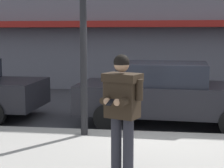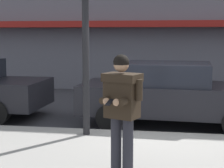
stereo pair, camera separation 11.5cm
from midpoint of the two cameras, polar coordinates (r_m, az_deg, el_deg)
name	(u,v)px [view 2 (the right image)]	position (r m, az deg, el deg)	size (l,w,h in m)	color
ground_plane	(163,136)	(8.42, 8.17, -7.80)	(80.00, 80.00, 0.00)	#333338
curb_paint_line	(209,137)	(8.52, 14.98, -7.78)	(28.00, 0.12, 0.01)	silver
parked_sedan_mid	(172,94)	(9.22, 9.47, -1.45)	(4.60, 2.12, 1.54)	black
man_texting_on_phone	(122,102)	(5.43, 2.10, -2.78)	(0.61, 0.65, 1.81)	#23232B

